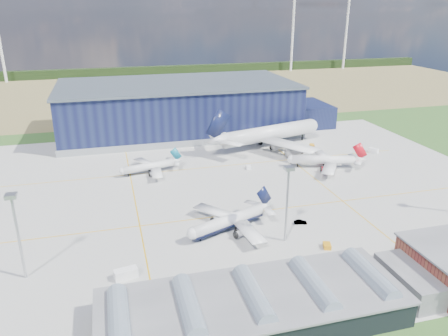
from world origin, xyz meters
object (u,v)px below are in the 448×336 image
gse_van_b (373,150)px  airliner_regional (148,163)px  car_a (408,257)px  gse_tug_b (327,246)px  gse_cart_a (249,167)px  airliner_red (324,155)px  gse_van_a (126,274)px  gse_tug_c (312,146)px  light_mast_west (16,223)px  hangar (183,109)px  light_mast_center (288,192)px  airliner_navy (228,215)px  car_b (301,222)px  airliner_widebody (270,125)px

gse_van_b → airliner_regional: bearing=148.7°
airliner_regional → car_a: bearing=113.3°
gse_tug_b → gse_cart_a: gse_tug_b is taller
airliner_red → gse_van_b: 34.54m
airliner_red → airliner_regional: size_ratio=1.23×
gse_van_a → gse_tug_c: 125.90m
gse_van_a → light_mast_west: bearing=63.2°
airliner_regional → gse_tug_c: size_ratio=7.84×
gse_tug_c → car_a: (-18.73, -96.71, -0.15)m
gse_van_b → airliner_red: bearing=169.8°
gse_van_a → gse_tug_c: (92.43, 85.47, -0.50)m
gse_tug_b → gse_cart_a: (-1.53, 65.90, -0.01)m
hangar → gse_van_b: hangar is taller
gse_van_a → gse_van_b: bearing=-70.0°
light_mast_center → gse_tug_b: size_ratio=7.54×
light_mast_west → car_a: size_ratio=6.36×
light_mast_west → airliner_red: light_mast_west is taller
hangar → gse_cart_a: hangar is taller
airliner_red → gse_van_a: bearing=53.0°
light_mast_center → airliner_regional: 73.33m
airliner_navy → airliner_regional: bearing=-94.2°
light_mast_center → airliner_regional: bearing=116.6°
gse_van_b → car_b: bearing=-168.9°
hangar → airliner_navy: (-7.12, -114.80, -6.26)m
airliner_navy → light_mast_west: bearing=-12.3°
airliner_widebody → gse_tug_b: 94.09m
light_mast_center → car_b: bearing=43.5°
gse_van_b → gse_tug_c: gse_van_b is taller
airliner_regional → gse_van_a: airliner_regional is taller
car_b → gse_tug_c: bearing=-14.7°
gse_cart_a → airliner_widebody: bearing=64.0°
airliner_widebody → gse_van_a: (-73.09, -91.77, -9.34)m
airliner_red → gse_tug_b: airliner_red is taller
light_mast_west → gse_van_a: size_ratio=3.96×
airliner_widebody → gse_cart_a: (-19.12, -25.99, -9.96)m
light_mast_center → gse_van_b: size_ratio=5.13×
hangar → light_mast_west: size_ratio=6.30×
light_mast_west → car_a: light_mast_west is taller
light_mast_west → airliner_regional: size_ratio=0.84×
airliner_navy → gse_tug_b: 29.85m
light_mast_west → airliner_widebody: bearing=41.1°
light_mast_center → airliner_navy: size_ratio=0.70×
hangar → car_b: (15.84, -116.59, -10.95)m
car_a → gse_tug_c: bearing=-7.0°
gse_tug_b → car_b: 15.15m
airliner_widebody → gse_tug_b: airliner_widebody is taller
airliner_regional → car_b: airliner_regional is taller
hangar → car_b: 118.17m
airliner_navy → airliner_widebody: airliner_widebody is taller
hangar → airliner_red: (45.91, -72.80, -6.15)m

